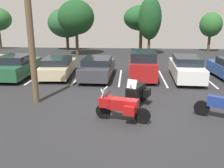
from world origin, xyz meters
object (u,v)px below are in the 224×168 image
at_px(motorcycle_third, 224,106).
at_px(car_red, 143,65).
at_px(car_green, 17,67).
at_px(motorcycle_second, 137,93).
at_px(car_white, 186,68).
at_px(car_charcoal, 98,68).
at_px(utility_pole, 30,25).
at_px(motorcycle_touring, 120,106).
at_px(car_champagne, 58,67).

relative_size(motorcycle_third, car_red, 0.47).
bearing_deg(car_green, motorcycle_second, -32.61).
distance_m(car_green, car_white, 11.51).
bearing_deg(car_green, motorcycle_third, -28.89).
bearing_deg(motorcycle_second, car_white, 57.68).
bearing_deg(car_red, car_charcoal, -176.70).
distance_m(motorcycle_third, car_white, 6.64).
height_order(motorcycle_second, car_red, car_red).
xyz_separation_m(motorcycle_third, utility_pole, (-8.48, 1.50, 3.16)).
height_order(car_charcoal, car_white, car_white).
distance_m(motorcycle_second, car_charcoal, 5.92).
relative_size(car_red, car_white, 0.90).
bearing_deg(motorcycle_touring, car_white, 59.54).
bearing_deg(car_champagne, car_green, -168.90).
height_order(car_green, car_charcoal, car_green).
xyz_separation_m(car_red, utility_pole, (-5.49, -5.26, 2.80)).
bearing_deg(motorcycle_second, utility_pole, 176.87).
relative_size(car_green, car_red, 1.03).
distance_m(motorcycle_touring, motorcycle_second, 1.78).
distance_m(motorcycle_second, car_green, 9.59).
distance_m(motorcycle_second, utility_pole, 5.83).
height_order(car_charcoal, car_red, car_red).
bearing_deg(car_red, motorcycle_second, -95.48).
xyz_separation_m(motorcycle_touring, car_red, (1.25, 7.16, 0.29)).
height_order(motorcycle_third, car_green, car_green).
relative_size(motorcycle_second, car_champagne, 0.41).
distance_m(car_white, utility_pole, 10.27).
height_order(motorcycle_second, utility_pole, utility_pole).
height_order(car_champagne, car_white, car_white).
distance_m(motorcycle_touring, motorcycle_third, 4.25).
relative_size(car_champagne, car_red, 1.08).
bearing_deg(motorcycle_touring, motorcycle_second, 66.27).
relative_size(motorcycle_third, car_charcoal, 0.45).
relative_size(car_green, utility_pole, 0.64).
bearing_deg(car_champagne, car_charcoal, -6.94).
relative_size(motorcycle_touring, utility_pole, 0.31).
height_order(motorcycle_touring, motorcycle_third, motorcycle_touring).
bearing_deg(car_charcoal, utility_pole, -115.55).
bearing_deg(utility_pole, car_green, 122.49).
distance_m(motorcycle_second, car_red, 5.57).
xyz_separation_m(car_champagne, utility_pole, (0.40, -5.43, 3.06)).
bearing_deg(motorcycle_third, motorcycle_second, 160.75).
relative_size(motorcycle_touring, motorcycle_second, 1.14).
xyz_separation_m(motorcycle_third, car_white, (-0.09, 6.64, 0.20)).
xyz_separation_m(car_white, utility_pole, (-8.39, -5.14, 2.96)).
height_order(motorcycle_second, car_charcoal, motorcycle_second).
bearing_deg(car_charcoal, car_white, 0.52).
relative_size(car_red, utility_pole, 0.62).
height_order(motorcycle_touring, car_charcoal, car_charcoal).
bearing_deg(car_red, car_green, -177.58).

